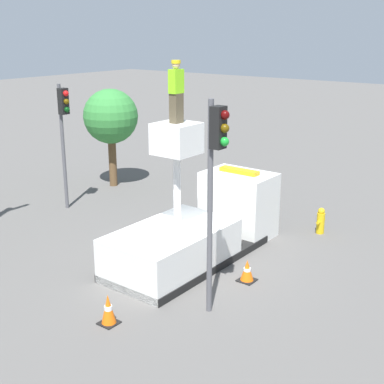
{
  "coord_description": "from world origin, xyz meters",
  "views": [
    {
      "loc": [
        -12.28,
        -9.56,
        7.05
      ],
      "look_at": [
        -1.35,
        -1.17,
        2.83
      ],
      "focal_mm": 50.0,
      "sensor_mm": 36.0,
      "label": 1
    }
  ],
  "objects_px": {
    "worker": "(176,92)",
    "fire_hydrant": "(321,221)",
    "tree_right_bg": "(111,117)",
    "traffic_light_pole": "(215,167)",
    "bucket_truck": "(199,229)",
    "traffic_cone_rear": "(108,310)",
    "traffic_light_across": "(64,122)",
    "traffic_cone_curbside": "(247,271)"
  },
  "relations": [
    {
      "from": "traffic_cone_curbside",
      "to": "traffic_cone_rear",
      "type": "bearing_deg",
      "value": 160.25
    },
    {
      "from": "tree_right_bg",
      "to": "worker",
      "type": "bearing_deg",
      "value": -122.63
    },
    {
      "from": "bucket_truck",
      "to": "traffic_cone_rear",
      "type": "relative_size",
      "value": 8.28
    },
    {
      "from": "fire_hydrant",
      "to": "tree_right_bg",
      "type": "xyz_separation_m",
      "value": [
        -0.18,
        10.31,
        2.75
      ]
    },
    {
      "from": "bucket_truck",
      "to": "worker",
      "type": "height_order",
      "value": "worker"
    },
    {
      "from": "traffic_light_pole",
      "to": "traffic_cone_curbside",
      "type": "distance_m",
      "value": 4.14
    },
    {
      "from": "traffic_light_across",
      "to": "traffic_cone_curbside",
      "type": "relative_size",
      "value": 7.74
    },
    {
      "from": "fire_hydrant",
      "to": "tree_right_bg",
      "type": "distance_m",
      "value": 10.67
    },
    {
      "from": "worker",
      "to": "traffic_light_across",
      "type": "height_order",
      "value": "worker"
    },
    {
      "from": "bucket_truck",
      "to": "traffic_light_across",
      "type": "xyz_separation_m",
      "value": [
        0.56,
        7.03,
        2.64
      ]
    },
    {
      "from": "bucket_truck",
      "to": "tree_right_bg",
      "type": "height_order",
      "value": "tree_right_bg"
    },
    {
      "from": "fire_hydrant",
      "to": "traffic_cone_rear",
      "type": "distance_m",
      "value": 9.09
    },
    {
      "from": "traffic_light_across",
      "to": "fire_hydrant",
      "type": "distance_m",
      "value": 10.48
    },
    {
      "from": "worker",
      "to": "fire_hydrant",
      "type": "distance_m",
      "value": 7.58
    },
    {
      "from": "traffic_light_across",
      "to": "worker",
      "type": "bearing_deg",
      "value": -103.26
    },
    {
      "from": "fire_hydrant",
      "to": "traffic_cone_curbside",
      "type": "height_order",
      "value": "fire_hydrant"
    },
    {
      "from": "worker",
      "to": "fire_hydrant",
      "type": "relative_size",
      "value": 1.83
    },
    {
      "from": "fire_hydrant",
      "to": "traffic_light_across",
      "type": "bearing_deg",
      "value": 111.44
    },
    {
      "from": "bucket_truck",
      "to": "fire_hydrant",
      "type": "xyz_separation_m",
      "value": [
        4.22,
        -2.29,
        -0.45
      ]
    },
    {
      "from": "worker",
      "to": "traffic_light_across",
      "type": "relative_size",
      "value": 0.35
    },
    {
      "from": "worker",
      "to": "traffic_light_pole",
      "type": "height_order",
      "value": "worker"
    },
    {
      "from": "bucket_truck",
      "to": "traffic_cone_curbside",
      "type": "relative_size",
      "value": 10.11
    },
    {
      "from": "traffic_cone_rear",
      "to": "traffic_cone_curbside",
      "type": "height_order",
      "value": "traffic_cone_rear"
    },
    {
      "from": "traffic_light_across",
      "to": "traffic_cone_rear",
      "type": "height_order",
      "value": "traffic_light_across"
    },
    {
      "from": "worker",
      "to": "traffic_light_pole",
      "type": "bearing_deg",
      "value": -122.75
    },
    {
      "from": "traffic_light_pole",
      "to": "traffic_light_across",
      "type": "bearing_deg",
      "value": 71.13
    },
    {
      "from": "traffic_cone_rear",
      "to": "traffic_light_across",
      "type": "bearing_deg",
      "value": 55.71
    },
    {
      "from": "traffic_cone_curbside",
      "to": "tree_right_bg",
      "type": "height_order",
      "value": "tree_right_bg"
    },
    {
      "from": "bucket_truck",
      "to": "worker",
      "type": "xyz_separation_m",
      "value": [
        -1.1,
        0.0,
        4.44
      ]
    },
    {
      "from": "traffic_light_across",
      "to": "tree_right_bg",
      "type": "xyz_separation_m",
      "value": [
        3.48,
        0.99,
        -0.35
      ]
    },
    {
      "from": "traffic_cone_curbside",
      "to": "tree_right_bg",
      "type": "relative_size",
      "value": 0.14
    },
    {
      "from": "bucket_truck",
      "to": "worker",
      "type": "bearing_deg",
      "value": 180.0
    },
    {
      "from": "traffic_light_across",
      "to": "traffic_cone_rear",
      "type": "relative_size",
      "value": 6.33
    },
    {
      "from": "worker",
      "to": "traffic_cone_curbside",
      "type": "distance_m",
      "value": 5.53
    },
    {
      "from": "traffic_cone_rear",
      "to": "tree_right_bg",
      "type": "bearing_deg",
      "value": 44.94
    },
    {
      "from": "fire_hydrant",
      "to": "worker",
      "type": "bearing_deg",
      "value": 156.74
    },
    {
      "from": "bucket_truck",
      "to": "traffic_cone_rear",
      "type": "height_order",
      "value": "bucket_truck"
    },
    {
      "from": "traffic_cone_rear",
      "to": "tree_right_bg",
      "type": "relative_size",
      "value": 0.18
    },
    {
      "from": "traffic_light_across",
      "to": "traffic_cone_rear",
      "type": "distance_m",
      "value": 9.93
    },
    {
      "from": "traffic_light_across",
      "to": "tree_right_bg",
      "type": "relative_size",
      "value": 1.12
    },
    {
      "from": "worker",
      "to": "traffic_light_pole",
      "type": "distance_m",
      "value": 3.29
    },
    {
      "from": "traffic_light_pole",
      "to": "fire_hydrant",
      "type": "bearing_deg",
      "value": 1.57
    }
  ]
}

